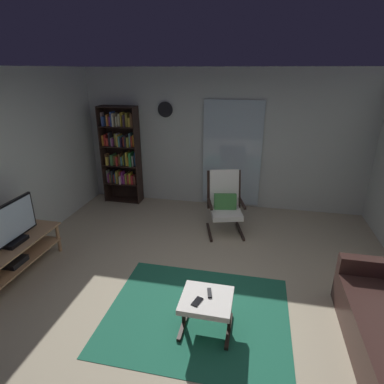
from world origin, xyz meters
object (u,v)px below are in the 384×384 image
Objects in this scene: bookshelf_near_tv at (121,152)px; lounge_armchair at (225,201)px; cell_phone at (197,302)px; wall_clock at (165,109)px; tv_stand at (16,254)px; television at (11,225)px; ottoman at (206,303)px; tv_remote at (209,293)px.

lounge_armchair is (2.17, -0.89, -0.50)m from bookshelf_near_tv.
lounge_armchair is 7.30× the size of cell_phone.
wall_clock is (-1.29, 1.05, 1.32)m from lounge_armchair.
cell_phone is at bearing -11.33° from tv_stand.
television is 2.73m from bookshelf_near_tv.
television reaches higher than ottoman.
television is at bearing 159.23° from tv_remote.
television is at bearing -113.31° from wall_clock.
tv_stand is at bearing -98.28° from television.
ottoman is at bearing -117.88° from tv_remote.
lounge_armchair is 7.10× the size of tv_remote.
tv_remote is (0.02, 0.07, 0.08)m from ottoman.
tv_remote is at bearing -7.71° from tv_stand.
cell_phone is 0.48× the size of wall_clock.
tv_remote reaches higher than cell_phone.
ottoman is (0.07, -2.23, -0.21)m from lounge_armchair.
ottoman is at bearing -88.29° from lounge_armchair.
lounge_armchair is 1.96× the size of ottoman.
tv_stand is 3.11m from lounge_armchair.
tv_remote is 1.03× the size of cell_phone.
ottoman is (2.58, -0.42, 0.02)m from tv_stand.
bookshelf_near_tv reaches higher than television.
bookshelf_near_tv is 13.67× the size of cell_phone.
tv_stand is 2.61m from ottoman.
bookshelf_near_tv is at bearing -170.17° from wall_clock.
lounge_armchair is 2.12m from wall_clock.
wall_clock is (1.23, 2.86, 1.54)m from tv_stand.
tv_remote is (2.26, -3.06, -0.62)m from bookshelf_near_tv.
bookshelf_near_tv reaches higher than tv_stand.
television is 2.57m from cell_phone.
tv_remote reaches higher than ottoman.
tv_stand is 4.59× the size of wall_clock.
television is at bearing 81.72° from tv_stand.
television is 0.44× the size of bookshelf_near_tv.
bookshelf_near_tv reaches higher than tv_remote.
tv_stand is at bearing -97.19° from bookshelf_near_tv.
bookshelf_near_tv is 6.60× the size of wall_clock.
lounge_armchair is 2.17m from tv_remote.
ottoman is at bearing -9.60° from television.
wall_clock is at bearing 112.43° from ottoman.
television is 5.91× the size of tv_remote.
bookshelf_near_tv is 3.91m from ottoman.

